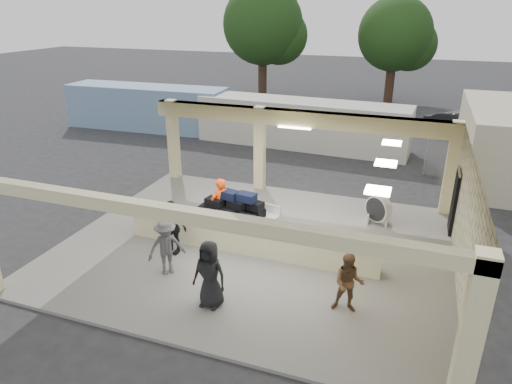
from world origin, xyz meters
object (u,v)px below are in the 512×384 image
at_px(luggage_cart, 234,211).
at_px(car_white_a, 504,150).
at_px(baggage_handler, 220,206).
at_px(passenger_a, 349,283).
at_px(passenger_c, 166,247).
at_px(drum_fan, 379,209).
at_px(container_blue, 147,107).
at_px(passenger_d, 210,274).
at_px(baggage_counter, 249,238).
at_px(car_dark, 464,127).
at_px(container_white, 301,124).
at_px(passenger_b, 172,227).

relative_size(luggage_cart, car_white_a, 0.63).
bearing_deg(baggage_handler, passenger_a, 91.67).
height_order(passenger_c, car_white_a, passenger_c).
height_order(drum_fan, container_blue, container_blue).
bearing_deg(passenger_d, luggage_cart, 106.95).
bearing_deg(passenger_a, baggage_counter, 143.52).
bearing_deg(drum_fan, car_dark, 110.60).
bearing_deg(passenger_c, drum_fan, 0.02).
bearing_deg(drum_fan, car_white_a, 96.94).
height_order(passenger_c, container_white, container_white).
bearing_deg(passenger_b, car_white_a, 57.88).
height_order(passenger_a, passenger_c, passenger_c).
distance_m(passenger_d, car_white_a, 17.88).
bearing_deg(container_blue, baggage_counter, -49.48).
xyz_separation_m(luggage_cart, car_dark, (7.95, 15.30, -0.15)).
height_order(passenger_b, car_dark, passenger_b).
bearing_deg(baggage_handler, container_blue, -105.89).
xyz_separation_m(passenger_c, passenger_d, (1.81, -0.97, 0.08)).
bearing_deg(passenger_a, car_white_a, 63.25).
height_order(passenger_c, container_blue, container_blue).
xyz_separation_m(baggage_handler, car_white_a, (10.08, 11.78, -0.41)).
xyz_separation_m(passenger_b, passenger_c, (0.44, -1.12, -0.04)).
distance_m(baggage_handler, passenger_b, 1.96).
relative_size(passenger_b, container_white, 0.15).
bearing_deg(luggage_cart, car_dark, 73.35).
bearing_deg(car_white_a, container_blue, 84.46).
xyz_separation_m(drum_fan, container_blue, (-15.12, 9.27, 0.66)).
distance_m(luggage_cart, passenger_c, 3.04).
bearing_deg(passenger_d, drum_fan, 63.94).
distance_m(luggage_cart, drum_fan, 5.09).
bearing_deg(baggage_handler, container_white, -146.30).
bearing_deg(container_blue, car_white_a, -1.58).
bearing_deg(drum_fan, container_white, 155.79).
bearing_deg(passenger_b, container_white, 93.54).
relative_size(car_white_a, container_white, 0.39).
relative_size(drum_fan, car_dark, 0.23).
bearing_deg(car_white_a, luggage_cart, 134.97).
relative_size(passenger_c, passenger_d, 0.91).
distance_m(baggage_handler, container_blue, 15.49).
xyz_separation_m(passenger_c, car_white_a, (10.47, 14.67, -0.28)).
distance_m(baggage_counter, car_white_a, 15.44).
bearing_deg(container_white, passenger_c, -87.64).
distance_m(passenger_a, passenger_c, 5.14).
distance_m(passenger_b, passenger_d, 3.07).
bearing_deg(baggage_handler, car_dark, -175.68).
xyz_separation_m(baggage_counter, passenger_d, (0.01, -2.86, 0.42)).
distance_m(passenger_c, container_white, 14.05).
height_order(passenger_b, container_white, container_white).
bearing_deg(passenger_d, baggage_handler, 113.53).
bearing_deg(passenger_b, passenger_d, -36.10).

